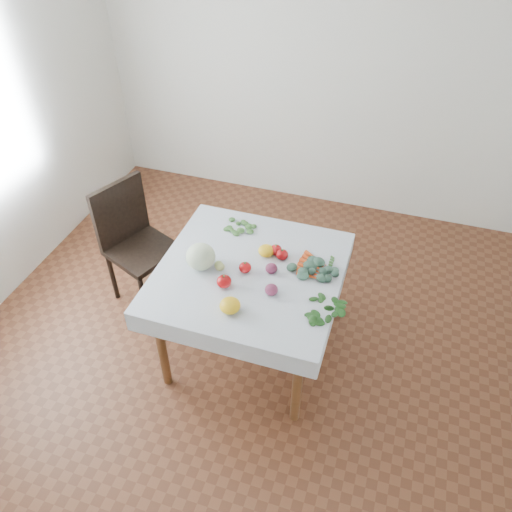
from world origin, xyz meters
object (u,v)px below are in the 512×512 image
at_px(chair, 133,236).
at_px(heirloom_back, 266,251).
at_px(table, 250,282).
at_px(carrot_bunch, 313,268).
at_px(cabbage, 201,257).

distance_m(chair, heirloom_back, 1.09).
distance_m(table, carrot_bunch, 0.41).
xyz_separation_m(table, heirloom_back, (0.06, 0.17, 0.14)).
bearing_deg(carrot_bunch, chair, 173.15).
xyz_separation_m(heirloom_back, carrot_bunch, (0.32, -0.04, -0.02)).
height_order(heirloom_back, carrot_bunch, heirloom_back).
bearing_deg(table, chair, 163.79).
height_order(chair, carrot_bunch, chair).
relative_size(table, chair, 1.04).
distance_m(table, chair, 1.05).
bearing_deg(heirloom_back, cabbage, -146.75).
height_order(cabbage, carrot_bunch, cabbage).
height_order(chair, heirloom_back, chair).
relative_size(table, heirloom_back, 9.70).
bearing_deg(table, heirloom_back, 71.50).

